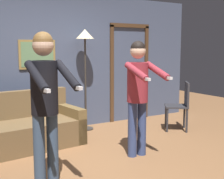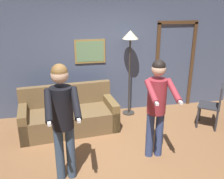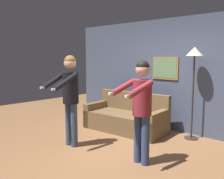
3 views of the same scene
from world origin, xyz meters
name	(u,v)px [view 3 (image 3 of 3)]	position (x,y,z in m)	size (l,w,h in m)	color
ground_plane	(115,156)	(0.00, 0.00, 0.00)	(12.00, 12.00, 0.00)	brown
back_wall_assembly	(179,75)	(0.02, 2.11, 1.30)	(6.40, 0.10, 2.60)	#45506A
couch	(126,119)	(-0.88, 1.32, 0.28)	(1.97, 1.03, 0.87)	brown
torchiere_lamp	(194,62)	(0.51, 1.81, 1.61)	(0.34, 0.34, 1.92)	#332D28
person_standing_left	(70,92)	(-0.98, -0.22, 1.07)	(0.45, 0.70, 1.75)	#364A64
person_standing_right	(141,102)	(0.49, 0.07, 1.01)	(0.46, 0.71, 1.67)	navy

